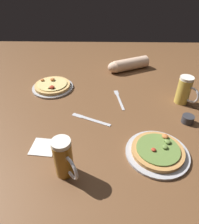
{
  "coord_description": "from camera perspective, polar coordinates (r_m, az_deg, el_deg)",
  "views": [
    {
      "loc": [
        0.02,
        -0.88,
        0.68
      ],
      "look_at": [
        0.0,
        0.0,
        0.02
      ],
      "focal_mm": 32.94,
      "sensor_mm": 36.0,
      "label": 1
    }
  ],
  "objects": [
    {
      "name": "beer_mug_amber",
      "position": [
        0.79,
        -9.84,
        -12.65
      ],
      "size": [
        0.1,
        0.12,
        0.17
      ],
      "color": "#9E6619",
      "rests_on": "ground_plane"
    },
    {
      "name": "fork_left",
      "position": [
        1.24,
        5.47,
        3.62
      ],
      "size": [
        0.06,
        0.21,
        0.01
      ],
      "color": "silver",
      "rests_on": "ground_plane"
    },
    {
      "name": "napkin_folded",
      "position": [
        0.97,
        -15.29,
        -9.28
      ],
      "size": [
        0.12,
        0.11,
        0.01
      ],
      "primitive_type": "cube",
      "rotation": [
        0.0,
        0.0,
        -0.1
      ],
      "color": "white",
      "rests_on": "ground_plane"
    },
    {
      "name": "beer_mug_dark",
      "position": [
        1.26,
        22.53,
        5.54
      ],
      "size": [
        0.1,
        0.12,
        0.16
      ],
      "color": "gold",
      "rests_on": "ground_plane"
    },
    {
      "name": "diner_arm",
      "position": [
        1.58,
        7.65,
        12.86
      ],
      "size": [
        0.31,
        0.19,
        0.09
      ],
      "color": "beige",
      "rests_on": "ground_plane"
    },
    {
      "name": "pizza_plate_near",
      "position": [
        0.93,
        15.81,
        -10.48
      ],
      "size": [
        0.27,
        0.27,
        0.05
      ],
      "color": "#B2B2B7",
      "rests_on": "ground_plane"
    },
    {
      "name": "ramekin_sauce",
      "position": [
        1.15,
        23.29,
        -1.82
      ],
      "size": [
        0.06,
        0.06,
        0.04
      ],
      "primitive_type": "cylinder",
      "color": "#333338",
      "rests_on": "ground_plane"
    },
    {
      "name": "pizza_plate_far",
      "position": [
        1.37,
        -12.89,
        7.01
      ],
      "size": [
        0.26,
        0.26,
        0.05
      ],
      "color": "#B2B2B7",
      "rests_on": "ground_plane"
    },
    {
      "name": "ground_plane",
      "position": [
        1.12,
        0.0,
        -1.43
      ],
      "size": [
        2.4,
        2.4,
        0.03
      ],
      "primitive_type": "cube",
      "color": "brown"
    },
    {
      "name": "knife_right",
      "position": [
        1.08,
        -2.47,
        -2.03
      ],
      "size": [
        0.21,
        0.11,
        0.01
      ],
      "color": "silver",
      "rests_on": "ground_plane"
    }
  ]
}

